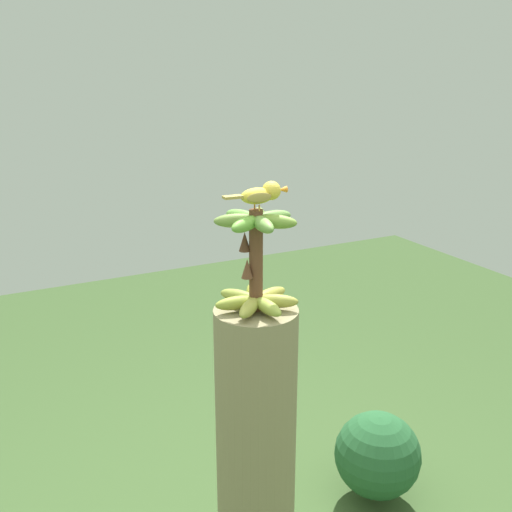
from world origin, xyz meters
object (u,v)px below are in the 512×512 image
(banana_tree, at_px, (256,475))
(banana_bunch, at_px, (256,261))
(perched_bird, at_px, (262,194))
(tropical_shrub, at_px, (377,455))

(banana_tree, height_order, banana_bunch, banana_bunch)
(perched_bird, height_order, tropical_shrub, perched_bird)
(banana_bunch, xyz_separation_m, perched_bird, (0.02, -0.01, 0.21))
(banana_bunch, relative_size, tropical_shrub, 0.72)
(banana_tree, xyz_separation_m, banana_bunch, (-0.00, 0.00, 0.78))
(banana_bunch, bearing_deg, banana_tree, -7.17)
(banana_bunch, height_order, tropical_shrub, banana_bunch)
(banana_tree, bearing_deg, perched_bird, -21.00)
(banana_tree, relative_size, tropical_shrub, 2.76)
(banana_bunch, relative_size, perched_bird, 1.59)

